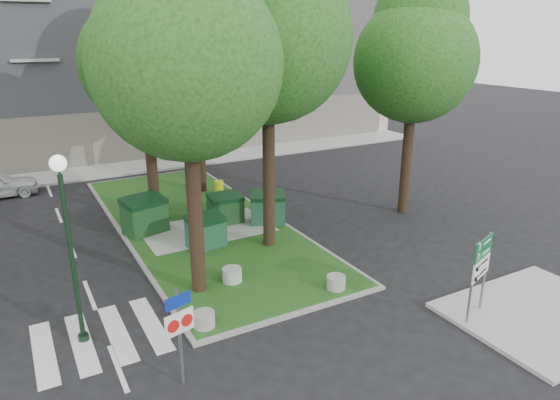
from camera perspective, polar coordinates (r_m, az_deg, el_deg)
ground at (r=14.42m, az=0.16°, el=-13.35°), size 120.00×120.00×0.00m
median_island at (r=21.16m, az=-9.29°, el=-2.59°), size 6.00×16.00×0.12m
median_kerb at (r=21.16m, az=-9.29°, el=-2.61°), size 6.30×16.30×0.10m
sidewalk_corner at (r=16.26m, az=27.76°, el=-11.49°), size 5.00×4.00×0.12m
building_sidewalk at (r=30.72m, az=-16.98°, el=3.55°), size 42.00×3.00×0.12m
zebra_crossing at (r=14.53m, az=-16.33°, el=-13.88°), size 5.00×3.00×0.01m
apartment_building at (r=37.15m, az=-20.90°, el=18.07°), size 41.00×12.00×16.00m
tree_median_near_left at (r=13.99m, az=-10.50°, el=17.04°), size 5.20×5.20×10.53m
tree_median_near_right at (r=17.23m, az=-1.24°, el=19.80°), size 5.60×5.60×11.46m
tree_median_mid at (r=20.37m, az=-15.29°, el=16.18°), size 4.80×4.80×9.99m
tree_median_far at (r=24.19m, az=-9.68°, el=20.03°), size 5.80×5.80×11.93m
tree_street_right at (r=21.78m, az=15.32°, el=16.31°), size 5.00×5.00×10.06m
dumpster_a at (r=20.22m, az=-15.22°, el=-1.70°), size 1.83×1.49×1.48m
dumpster_b at (r=18.48m, az=-8.46°, el=-3.56°), size 1.45×1.10×1.24m
dumpster_c at (r=20.69m, az=-6.23°, el=-0.98°), size 1.36×0.96×1.26m
dumpster_d at (r=20.58m, az=-1.43°, el=-0.87°), size 1.73×1.51×1.34m
bollard_left at (r=13.90m, az=-8.67°, el=-13.33°), size 0.58×0.58×0.42m
bollard_right at (r=15.66m, az=6.43°, el=-9.32°), size 0.58×0.58×0.41m
bollard_mid at (r=16.05m, az=-5.51°, el=-8.50°), size 0.62×0.62×0.44m
litter_bin at (r=24.19m, az=-6.99°, el=1.34°), size 0.43×0.43×0.75m
street_lamp at (r=13.10m, az=-23.09°, el=-3.10°), size 0.40×0.40×4.96m
traffic_sign_pole at (r=11.49m, az=-11.48°, el=-13.71°), size 0.71×0.23×2.43m
directional_sign at (r=14.64m, az=21.93°, el=-6.88°), size 1.11×0.43×2.33m
car_silver at (r=32.65m, az=-9.93°, el=6.00°), size 3.97×1.63×1.28m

